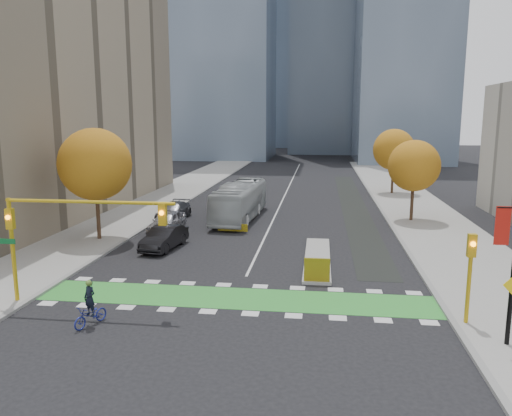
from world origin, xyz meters
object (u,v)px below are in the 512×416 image
(tree_west, at_px, (95,164))
(traffic_signal_west, at_px, (61,224))
(cyclist, at_px, (90,311))
(parked_car_a, at_px, (167,222))
(tree_east_near, at_px, (414,166))
(traffic_signal_east, at_px, (470,265))
(bus, at_px, (240,201))
(parked_car_c, at_px, (174,211))
(parked_car_b, at_px, (164,238))
(hazard_board, at_px, (317,270))
(tree_east_far, at_px, (394,150))

(tree_west, distance_m, traffic_signal_west, 13.25)
(cyclist, xyz_separation_m, parked_car_a, (-2.18, 17.91, 0.13))
(tree_east_near, relative_size, traffic_signal_east, 1.73)
(bus, bearing_deg, parked_car_c, -167.28)
(traffic_signal_east, xyz_separation_m, parked_car_c, (-19.32, 20.81, -1.99))
(cyclist, relative_size, bus, 0.18)
(cyclist, distance_m, parked_car_b, 12.93)
(cyclist, bearing_deg, parked_car_b, 115.25)
(hazard_board, relative_size, cyclist, 0.68)
(hazard_board, relative_size, tree_east_far, 0.18)
(cyclist, distance_m, parked_car_c, 23.12)
(tree_east_near, bearing_deg, hazard_board, -114.20)
(traffic_signal_west, relative_size, parked_car_c, 1.66)
(traffic_signal_east, xyz_separation_m, bus, (-13.50, 21.77, -1.10))
(hazard_board, relative_size, parked_car_c, 0.27)
(tree_west, relative_size, traffic_signal_west, 0.96)
(hazard_board, bearing_deg, tree_west, 154.01)
(tree_east_near, distance_m, cyclist, 30.59)
(hazard_board, height_order, parked_car_b, parked_car_b)
(traffic_signal_west, xyz_separation_m, parked_car_a, (0.06, 15.81, -3.21))
(tree_east_near, relative_size, tree_east_far, 0.92)
(bus, xyz_separation_m, parked_car_c, (-5.82, -0.95, -0.89))
(hazard_board, distance_m, traffic_signal_east, 8.26)
(tree_east_near, xyz_separation_m, tree_east_far, (0.50, 16.00, 0.38))
(tree_east_far, xyz_separation_m, traffic_signal_west, (-20.43, -38.51, -1.21))
(tree_east_far, xyz_separation_m, cyclist, (-18.20, -40.60, -4.55))
(hazard_board, xyz_separation_m, cyclist, (-9.70, -6.80, -0.11))
(traffic_signal_west, bearing_deg, parked_car_c, 92.45)
(tree_east_far, xyz_separation_m, parked_car_c, (-21.32, -17.70, -4.50))
(tree_east_far, height_order, traffic_signal_east, tree_east_far)
(parked_car_a, bearing_deg, parked_car_b, -70.58)
(tree_west, bearing_deg, traffic_signal_east, -29.07)
(parked_car_a, distance_m, parked_car_c, 5.09)
(traffic_signal_west, bearing_deg, hazard_board, 21.55)
(tree_east_far, height_order, traffic_signal_west, tree_east_far)
(tree_east_near, height_order, traffic_signal_west, tree_east_near)
(traffic_signal_west, xyz_separation_m, traffic_signal_east, (18.43, 0.00, -1.30))
(tree_east_far, bearing_deg, parked_car_b, -124.45)
(parked_car_b, height_order, parked_car_c, parked_car_b)
(tree_east_near, bearing_deg, parked_car_c, -175.34)
(tree_east_near, bearing_deg, traffic_signal_west, -131.52)
(tree_west, xyz_separation_m, traffic_signal_west, (4.07, -12.51, -1.58))
(traffic_signal_east, relative_size, parked_car_b, 0.86)
(parked_car_a, height_order, parked_car_b, parked_car_a)
(cyclist, bearing_deg, tree_east_far, 87.55)
(tree_east_far, distance_m, traffic_signal_east, 38.64)
(cyclist, distance_m, parked_car_a, 18.04)
(tree_east_near, distance_m, tree_east_far, 16.01)
(tree_east_near, relative_size, traffic_signal_west, 0.83)
(tree_east_far, xyz_separation_m, parked_car_b, (-19.00, -27.70, -4.45))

